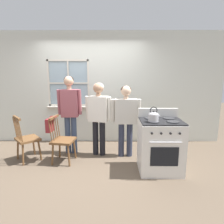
{
  "coord_description": "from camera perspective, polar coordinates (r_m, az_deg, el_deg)",
  "views": [
    {
      "loc": [
        0.54,
        -3.53,
        1.74
      ],
      "look_at": [
        0.51,
        0.17,
        1.0
      ],
      "focal_mm": 32.0,
      "sensor_mm": 36.0,
      "label": 1
    }
  ],
  "objects": [
    {
      "name": "ground_plane",
      "position": [
        3.97,
        -7.58,
        -14.79
      ],
      "size": [
        16.0,
        16.0,
        0.0
      ],
      "primitive_type": "plane",
      "color": "brown"
    },
    {
      "name": "wall_back",
      "position": [
        4.97,
        -5.44,
        6.65
      ],
      "size": [
        6.4,
        0.16,
        2.7
      ],
      "color": "silver",
      "rests_on": "ground_plane"
    },
    {
      "name": "chair_by_window",
      "position": [
        4.04,
        -13.98,
        -7.94
      ],
      "size": [
        0.45,
        0.47,
        0.92
      ],
      "rotation": [
        0.0,
        0.0,
        1.43
      ],
      "color": "brown",
      "rests_on": "ground_plane"
    },
    {
      "name": "chair_near_wall",
      "position": [
        4.33,
        -23.19,
        -7.21
      ],
      "size": [
        0.58,
        0.58,
        0.92
      ],
      "rotation": [
        0.0,
        0.0,
        2.29
      ],
      "color": "brown",
      "rests_on": "ground_plane"
    },
    {
      "name": "person_elderly_left",
      "position": [
        4.3,
        -11.95,
        1.24
      ],
      "size": [
        0.5,
        0.23,
        1.66
      ],
      "rotation": [
        0.0,
        0.0,
        0.05
      ],
      "color": "#384766",
      "rests_on": "ground_plane"
    },
    {
      "name": "person_teen_center",
      "position": [
        4.13,
        -3.85,
        0.07
      ],
      "size": [
        0.56,
        0.3,
        1.53
      ],
      "rotation": [
        0.0,
        0.0,
        -0.25
      ],
      "color": "black",
      "rests_on": "ground_plane"
    },
    {
      "name": "person_adult_right",
      "position": [
        4.07,
        3.94,
        -0.64
      ],
      "size": [
        0.6,
        0.23,
        1.48
      ],
      "rotation": [
        0.0,
        0.0,
        0.04
      ],
      "color": "#2D3347",
      "rests_on": "ground_plane"
    },
    {
      "name": "stove",
      "position": [
        3.68,
        13.56,
        -9.16
      ],
      "size": [
        0.73,
        0.68,
        1.08
      ],
      "color": "white",
      "rests_on": "ground_plane"
    },
    {
      "name": "kettle",
      "position": [
        3.37,
        11.76,
        -1.2
      ],
      "size": [
        0.21,
        0.17,
        0.25
      ],
      "color": "#B7B7BC",
      "rests_on": "stove"
    },
    {
      "name": "potted_plant",
      "position": [
        5.04,
        -13.36,
        2.71
      ],
      "size": [
        0.13,
        0.12,
        0.32
      ],
      "color": "#42474C",
      "rests_on": "wall_back"
    },
    {
      "name": "handbag",
      "position": [
        4.04,
        -17.29,
        -3.5
      ],
      "size": [
        0.21,
        0.23,
        0.31
      ],
      "color": "maroon",
      "rests_on": "chair_by_window"
    }
  ]
}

